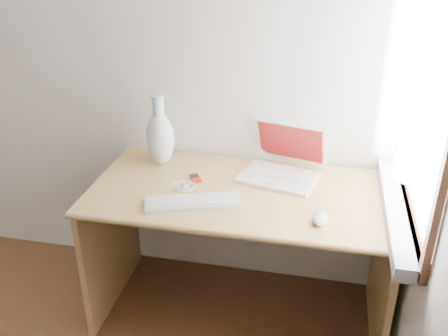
% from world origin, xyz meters
% --- Properties ---
extents(back_wall, '(3.50, 0.04, 2.60)m').
position_xyz_m(back_wall, '(0.00, 1.75, 1.30)').
color(back_wall, silver).
rests_on(back_wall, floor).
extents(window, '(0.11, 0.99, 1.10)m').
position_xyz_m(window, '(1.72, 1.30, 1.28)').
color(window, white).
rests_on(window, right_wall).
extents(desk, '(1.42, 0.71, 0.75)m').
position_xyz_m(desk, '(1.00, 1.46, 0.53)').
color(desk, tan).
rests_on(desk, floor).
extents(laptop, '(0.41, 0.38, 0.25)m').
position_xyz_m(laptop, '(1.16, 1.57, 0.81)').
color(laptop, white).
rests_on(laptop, desk).
extents(external_keyboard, '(0.45, 0.26, 0.02)m').
position_xyz_m(external_keyboard, '(0.81, 1.21, 0.76)').
color(external_keyboard, white).
rests_on(external_keyboard, desk).
extents(mouse, '(0.07, 0.11, 0.04)m').
position_xyz_m(mouse, '(1.38, 1.17, 0.77)').
color(mouse, white).
rests_on(mouse, desk).
extents(ipod, '(0.08, 0.10, 0.01)m').
position_xyz_m(ipod, '(0.76, 1.44, 0.76)').
color(ipod, red).
rests_on(ipod, desk).
extents(cable_coil, '(0.12, 0.12, 0.01)m').
position_xyz_m(cable_coil, '(0.73, 1.36, 0.75)').
color(cable_coil, white).
rests_on(cable_coil, desk).
extents(remote, '(0.04, 0.08, 0.01)m').
position_xyz_m(remote, '(0.74, 1.36, 0.75)').
color(remote, white).
rests_on(remote, desk).
extents(vase, '(0.15, 0.15, 0.37)m').
position_xyz_m(vase, '(0.54, 1.58, 0.90)').
color(vase, silver).
rests_on(vase, desk).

